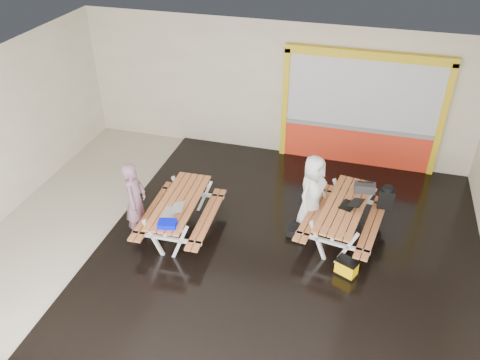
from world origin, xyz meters
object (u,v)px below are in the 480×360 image
(person_left, at_px, (136,201))
(backpack, at_px, (386,198))
(toolbox, at_px, (365,188))
(person_right, at_px, (312,192))
(picnic_table_right, at_px, (344,213))
(dark_case, at_px, (298,231))
(picnic_table_left, at_px, (180,208))
(blue_pouch, at_px, (167,224))
(fluke_bag, at_px, (346,268))
(laptop_left, at_px, (173,210))
(laptop_right, at_px, (351,204))

(person_left, distance_m, backpack, 5.14)
(toolbox, bearing_deg, person_right, -161.09)
(picnic_table_right, relative_size, dark_case, 5.13)
(picnic_table_right, bearing_deg, picnic_table_left, -167.17)
(picnic_table_left, distance_m, toolbox, 3.83)
(person_right, height_order, blue_pouch, person_right)
(toolbox, distance_m, fluke_bag, 1.85)
(laptop_left, distance_m, blue_pouch, 0.43)
(picnic_table_left, xyz_separation_m, laptop_right, (3.36, 0.71, 0.27))
(picnic_table_right, height_order, backpack, backpack)
(laptop_left, bearing_deg, backpack, 23.62)
(person_right, relative_size, dark_case, 3.60)
(picnic_table_right, height_order, laptop_right, laptop_right)
(picnic_table_left, bearing_deg, laptop_right, 11.98)
(person_right, height_order, backpack, person_right)
(laptop_right, bearing_deg, laptop_left, -161.37)
(backpack, bearing_deg, dark_case, -154.88)
(laptop_right, bearing_deg, blue_pouch, -154.69)
(blue_pouch, bearing_deg, dark_case, 31.40)
(laptop_right, height_order, fluke_bag, laptop_right)
(laptop_right, height_order, dark_case, laptop_right)
(dark_case, bearing_deg, person_left, -164.77)
(picnic_table_right, bearing_deg, blue_pouch, -153.53)
(person_left, height_order, person_right, person_left)
(person_left, bearing_deg, toolbox, -77.60)
(laptop_left, height_order, dark_case, laptop_left)
(dark_case, bearing_deg, fluke_bag, -41.23)
(backpack, bearing_deg, person_right, -166.02)
(laptop_right, xyz_separation_m, backpack, (0.69, 0.63, -0.14))
(picnic_table_right, relative_size, person_right, 1.42)
(toolbox, bearing_deg, dark_case, -147.61)
(picnic_table_left, height_order, laptop_left, laptop_left)
(picnic_table_left, height_order, person_right, person_right)
(person_right, height_order, laptop_right, person_right)
(dark_case, height_order, fluke_bag, fluke_bag)
(laptop_right, bearing_deg, picnic_table_left, -168.02)
(picnic_table_right, relative_size, laptop_right, 4.61)
(laptop_right, relative_size, dark_case, 1.11)
(laptop_right, xyz_separation_m, fluke_bag, (0.10, -1.08, -0.69))
(laptop_left, xyz_separation_m, dark_case, (2.36, 0.98, -0.75))
(laptop_right, xyz_separation_m, blue_pouch, (-3.26, -1.54, -0.02))
(picnic_table_left, distance_m, blue_pouch, 0.87)
(person_left, xyz_separation_m, dark_case, (3.20, 0.87, -0.74))
(toolbox, height_order, dark_case, toolbox)
(person_right, distance_m, toolbox, 1.09)
(laptop_right, xyz_separation_m, toolbox, (0.22, 0.61, 0.04))
(picnic_table_right, bearing_deg, toolbox, 60.29)
(person_left, bearing_deg, fluke_bag, -98.82)
(person_right, bearing_deg, fluke_bag, -122.39)
(picnic_table_right, xyz_separation_m, person_left, (-4.06, -1.04, 0.22))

